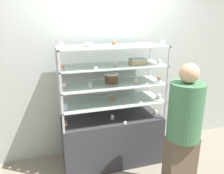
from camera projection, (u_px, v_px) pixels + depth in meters
name	position (u px, v px, depth m)	size (l,w,h in m)	color
ground_plane	(112.00, 160.00, 3.19)	(20.00, 20.00, 0.00)	gray
back_wall	(104.00, 68.00, 3.18)	(8.00, 0.05, 2.60)	#A8B2AD
display_base	(112.00, 140.00, 3.09)	(1.36, 0.53, 0.69)	#333338
display_riser_lower	(112.00, 102.00, 2.92)	(1.36, 0.53, 0.24)	#B7B7BC
display_riser_middle	(112.00, 84.00, 2.85)	(1.36, 0.53, 0.24)	#B7B7BC
display_riser_upper	(112.00, 66.00, 2.78)	(1.36, 0.53, 0.24)	#B7B7BC
display_riser_top	(112.00, 47.00, 2.71)	(1.36, 0.53, 0.24)	#B7B7BC
layer_cake_centerpiece	(111.00, 78.00, 2.86)	(0.18, 0.18, 0.13)	brown
sheet_cake_frosted	(138.00, 61.00, 2.83)	(0.21, 0.14, 0.07)	#DBBC84
cupcake_0	(65.00, 123.00, 2.75)	(0.05, 0.05, 0.07)	white
cupcake_1	(112.00, 117.00, 2.93)	(0.05, 0.05, 0.07)	beige
cupcake_2	(156.00, 112.00, 3.08)	(0.05, 0.05, 0.07)	beige
price_tag_0	(125.00, 123.00, 2.79)	(0.04, 0.00, 0.04)	white
cupcake_3	(65.00, 107.00, 2.62)	(0.06, 0.06, 0.08)	white
cupcake_4	(112.00, 100.00, 2.86)	(0.06, 0.06, 0.08)	#CCB28C
cupcake_5	(159.00, 97.00, 2.98)	(0.06, 0.06, 0.08)	#CCB28C
price_tag_1	(141.00, 103.00, 2.77)	(0.04, 0.00, 0.04)	white
cupcake_6	(65.00, 86.00, 2.61)	(0.05, 0.05, 0.07)	#CCB28C
cupcake_7	(90.00, 85.00, 2.67)	(0.05, 0.05, 0.07)	white
cupcake_8	(136.00, 81.00, 2.84)	(0.05, 0.05, 0.07)	beige
cupcake_9	(159.00, 79.00, 2.92)	(0.05, 0.05, 0.07)	beige
price_tag_2	(147.00, 84.00, 2.72)	(0.04, 0.00, 0.04)	white
cupcake_10	(62.00, 67.00, 2.49)	(0.05, 0.05, 0.06)	white
cupcake_11	(114.00, 64.00, 2.69)	(0.05, 0.05, 0.06)	beige
cupcake_12	(159.00, 62.00, 2.86)	(0.05, 0.05, 0.06)	white
price_tag_3	(96.00, 69.00, 2.47)	(0.04, 0.00, 0.04)	white
cupcake_13	(61.00, 45.00, 2.47)	(0.06, 0.06, 0.07)	white
cupcake_14	(114.00, 44.00, 2.62)	(0.06, 0.06, 0.07)	white
cupcake_15	(163.00, 43.00, 2.76)	(0.06, 0.06, 0.07)	white
price_tag_4	(145.00, 45.00, 2.57)	(0.04, 0.00, 0.04)	white
donut_glazed	(89.00, 45.00, 2.67)	(0.13, 0.13, 0.04)	#EFE5CC
customer_figure	(183.00, 129.00, 2.37)	(0.36, 0.36, 1.55)	brown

